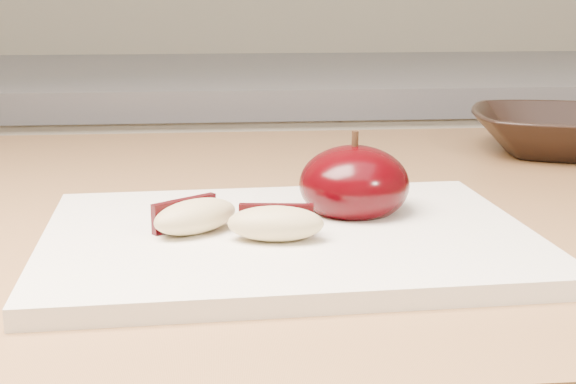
{
  "coord_description": "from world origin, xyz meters",
  "views": [
    {
      "loc": [
        -0.05,
        -0.12,
        1.06
      ],
      "look_at": [
        -0.0,
        0.38,
        0.94
      ],
      "focal_mm": 50.0,
      "sensor_mm": 36.0,
      "label": 1
    }
  ],
  "objects": [
    {
      "name": "cutting_board",
      "position": [
        -0.0,
        0.38,
        0.91
      ],
      "size": [
        0.32,
        0.24,
        0.01
      ],
      "primitive_type": "cube",
      "rotation": [
        0.0,
        0.0,
        0.05
      ],
      "color": "white",
      "rests_on": "island_counter"
    },
    {
      "name": "apple_wedge_a",
      "position": [
        -0.06,
        0.38,
        0.92
      ],
      "size": [
        0.07,
        0.06,
        0.02
      ],
      "rotation": [
        0.0,
        0.0,
        0.63
      ],
      "color": "tan",
      "rests_on": "cutting_board"
    },
    {
      "name": "apple_half",
      "position": [
        0.05,
        0.42,
        0.93
      ],
      "size": [
        0.09,
        0.09,
        0.06
      ],
      "rotation": [
        0.0,
        0.0,
        0.13
      ],
      "color": "black",
      "rests_on": "cutting_board"
    },
    {
      "name": "apple_wedge_b",
      "position": [
        -0.01,
        0.35,
        0.92
      ],
      "size": [
        0.06,
        0.04,
        0.02
      ],
      "rotation": [
        0.0,
        0.0,
        -0.12
      ],
      "color": "tan",
      "rests_on": "cutting_board"
    },
    {
      "name": "back_cabinet",
      "position": [
        0.0,
        1.2,
        0.47
      ],
      "size": [
        2.4,
        0.62,
        0.94
      ],
      "color": "silver",
      "rests_on": "ground"
    },
    {
      "name": "bowl",
      "position": [
        0.31,
        0.66,
        0.92
      ],
      "size": [
        0.22,
        0.22,
        0.04
      ],
      "primitive_type": "imported",
      "rotation": [
        0.0,
        0.0,
        -0.26
      ],
      "color": "black",
      "rests_on": "island_counter"
    }
  ]
}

